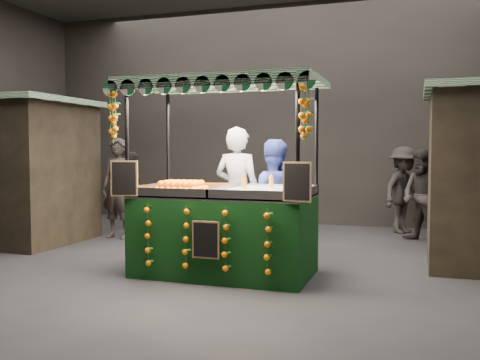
% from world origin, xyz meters
% --- Properties ---
extents(ground, '(12.00, 12.00, 0.00)m').
position_xyz_m(ground, '(0.00, 0.00, 0.00)').
color(ground, black).
rests_on(ground, ground).
extents(market_hall, '(12.10, 10.10, 5.05)m').
position_xyz_m(market_hall, '(0.00, 0.00, 3.38)').
color(market_hall, black).
rests_on(market_hall, ground).
extents(neighbour_stall_left, '(3.00, 2.20, 2.60)m').
position_xyz_m(neighbour_stall_left, '(-4.40, 1.00, 1.31)').
color(neighbour_stall_left, black).
rests_on(neighbour_stall_left, ground).
extents(juice_stall, '(2.70, 1.59, 2.61)m').
position_xyz_m(juice_stall, '(0.39, -0.27, 0.81)').
color(juice_stall, black).
rests_on(juice_stall, ground).
extents(vendor_grey, '(0.79, 0.57, 2.03)m').
position_xyz_m(vendor_grey, '(0.21, 0.80, 1.02)').
color(vendor_grey, gray).
rests_on(vendor_grey, ground).
extents(vendor_blue, '(1.05, 0.91, 1.84)m').
position_xyz_m(vendor_blue, '(0.78, 0.75, 0.92)').
color(vendor_blue, navy).
rests_on(vendor_blue, ground).
extents(shopper_0, '(0.73, 0.51, 1.91)m').
position_xyz_m(shopper_0, '(-2.57, 1.91, 0.95)').
color(shopper_0, '#2B2523').
rests_on(shopper_0, ground).
extents(shopper_1, '(1.05, 1.03, 1.70)m').
position_xyz_m(shopper_1, '(2.93, 3.22, 0.85)').
color(shopper_1, black).
rests_on(shopper_1, ground).
extents(shopper_2, '(0.99, 0.93, 1.65)m').
position_xyz_m(shopper_2, '(-2.92, 3.06, 0.82)').
color(shopper_2, black).
rests_on(shopper_2, ground).
extents(shopper_3, '(1.16, 1.30, 1.75)m').
position_xyz_m(shopper_3, '(2.57, 4.27, 0.87)').
color(shopper_3, black).
rests_on(shopper_3, ground).
extents(shopper_4, '(0.97, 0.81, 1.68)m').
position_xyz_m(shopper_4, '(-4.50, 3.26, 0.84)').
color(shopper_4, black).
rests_on(shopper_4, ground).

